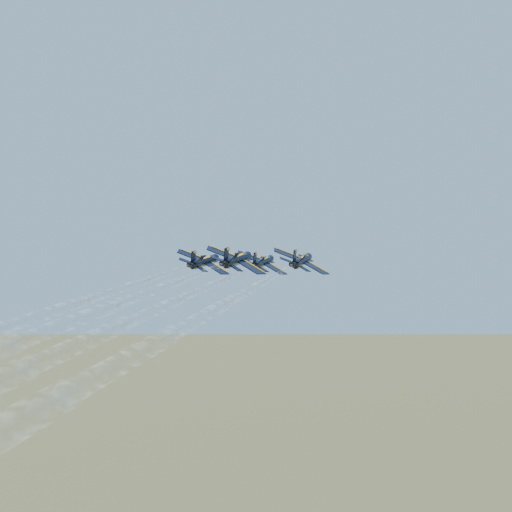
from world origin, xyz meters
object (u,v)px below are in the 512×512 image
Objects in this scene: jet_right at (302,260)px; jet_left at (205,261)px; jet_lead at (263,262)px; jet_slot at (238,259)px.

jet_left is at bearing 179.65° from jet_right.
jet_lead is 14.48m from jet_left.
jet_right is (20.08, 6.97, 0.00)m from jet_left.
jet_left and jet_right have the same top height.
jet_lead and jet_right have the same top height.
jet_right is 15.20m from jet_slot.
jet_right is 1.00× the size of jet_slot.
jet_left is 15.67m from jet_slot.
jet_left is (-6.30, -13.04, 0.00)m from jet_lead.
jet_slot is (14.03, -6.98, 0.00)m from jet_left.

